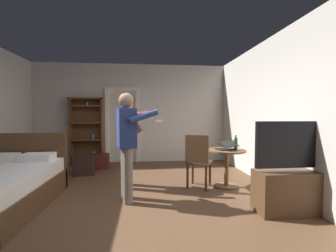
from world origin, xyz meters
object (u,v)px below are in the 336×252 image
(laptop, at_px, (227,147))
(person_blue_shirt, at_px, (127,139))
(bookshelf, at_px, (87,129))
(wooden_chair, at_px, (198,159))
(side_table, at_px, (227,161))
(person_striped_shirt, at_px, (128,136))
(tv_flatscreen, at_px, (292,185))
(bottle_on_table, at_px, (236,144))
(suitcase_dark, at_px, (100,161))
(suitcase_small, at_px, (84,166))

(laptop, height_order, person_blue_shirt, person_blue_shirt)
(bookshelf, distance_m, wooden_chair, 3.47)
(side_table, relative_size, person_striped_shirt, 0.42)
(bookshelf, bearing_deg, laptop, -37.28)
(bookshelf, relative_size, person_blue_shirt, 1.08)
(bookshelf, distance_m, tv_flatscreen, 5.02)
(bookshelf, bearing_deg, person_striped_shirt, -59.34)
(bottle_on_table, height_order, person_blue_shirt, person_blue_shirt)
(side_table, relative_size, laptop, 1.79)
(wooden_chair, bearing_deg, bookshelf, 137.13)
(bookshelf, relative_size, person_striped_shirt, 1.09)
(side_table, xyz_separation_m, suitcase_dark, (-2.64, 1.72, -0.30))
(bottle_on_table, bearing_deg, wooden_chair, 177.87)
(laptop, bearing_deg, tv_flatscreen, -65.38)
(wooden_chair, xyz_separation_m, person_blue_shirt, (-1.24, -0.45, 0.43))
(side_table, bearing_deg, wooden_chair, -174.47)
(suitcase_dark, bearing_deg, person_blue_shirt, -74.91)
(side_table, bearing_deg, laptop, -114.62)
(tv_flatscreen, distance_m, laptop, 1.30)
(tv_flatscreen, relative_size, person_blue_shirt, 0.75)
(side_table, relative_size, suitcase_dark, 1.60)
(laptop, distance_m, person_blue_shirt, 1.85)
(laptop, xyz_separation_m, person_blue_shirt, (-1.78, -0.47, 0.22))
(laptop, distance_m, suitcase_dark, 3.21)
(tv_flatscreen, bearing_deg, wooden_chair, 133.38)
(bookshelf, relative_size, tv_flatscreen, 1.44)
(wooden_chair, height_order, suitcase_small, wooden_chair)
(bottle_on_table, height_order, suitcase_dark, bottle_on_table)
(tv_flatscreen, bearing_deg, side_table, 113.05)
(tv_flatscreen, height_order, laptop, tv_flatscreen)
(laptop, height_order, suitcase_small, laptop)
(tv_flatscreen, height_order, suitcase_dark, tv_flatscreen)
(bottle_on_table, bearing_deg, bookshelf, 143.67)
(wooden_chair, height_order, person_striped_shirt, person_striped_shirt)
(wooden_chair, relative_size, person_blue_shirt, 0.59)
(person_blue_shirt, bearing_deg, bottle_on_table, 12.46)
(person_striped_shirt, distance_m, suitcase_small, 1.61)
(bookshelf, xyz_separation_m, side_table, (3.08, -2.29, -0.50))
(tv_flatscreen, distance_m, person_striped_shirt, 2.76)
(suitcase_dark, bearing_deg, bottle_on_table, -38.62)
(person_striped_shirt, bearing_deg, bottle_on_table, -7.75)
(tv_flatscreen, relative_size, person_striped_shirt, 0.76)
(tv_flatscreen, bearing_deg, laptop, 114.62)
(suitcase_small, bearing_deg, bottle_on_table, -30.70)
(laptop, xyz_separation_m, suitcase_dark, (-2.62, 1.76, -0.57))
(person_striped_shirt, bearing_deg, laptop, -7.23)
(suitcase_small, bearing_deg, bookshelf, 91.00)
(bookshelf, xyz_separation_m, suitcase_small, (0.19, -1.14, -0.77))
(suitcase_dark, bearing_deg, person_striped_shirt, -67.97)
(bookshelf, relative_size, bottle_on_table, 6.57)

